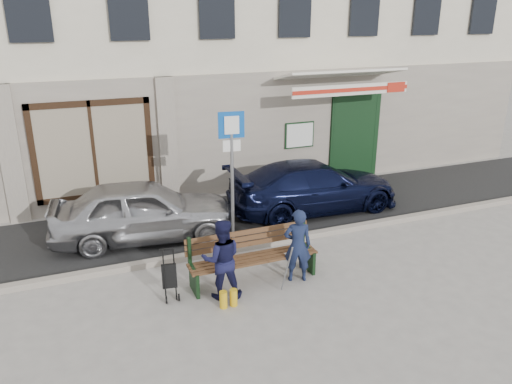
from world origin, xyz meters
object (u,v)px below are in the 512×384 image
car_navy (314,186)px  parking_sign (232,157)px  bench (251,258)px  stroller (169,277)px  car_silver (143,210)px  man (298,245)px  woman (222,259)px

car_navy → parking_sign: size_ratio=1.51×
parking_sign → bench: bearing=-90.2°
bench → stroller: bench is taller
car_silver → parking_sign: parking_sign is taller
car_navy → parking_sign: bearing=114.8°
man → woman: woman is taller
parking_sign → stroller: size_ratio=3.23×
bench → woman: 0.77m
bench → man: man is taller
bench → man: size_ratio=1.72×
car_silver → stroller: car_silver is taller
car_navy → man: man is taller
car_navy → woman: (-3.37, -3.01, 0.09)m
parking_sign → bench: size_ratio=1.18×
bench → man: bearing=-19.6°
car_navy → parking_sign: 3.03m
car_silver → woman: bearing=-156.7°
car_navy → bench: (-2.72, -2.70, -0.17)m
stroller → car_navy: bearing=41.7°
man → woman: 1.45m
stroller → parking_sign: bearing=52.1°
bench → parking_sign: bearing=82.3°
man → woman: bearing=18.3°
woman → car_navy: bearing=-125.3°
car_silver → man: (2.28, -2.84, 0.04)m
car_silver → parking_sign: 2.32m
man → stroller: man is taller
car_navy → woman: bearing=132.7°
man → stroller: size_ratio=1.58×
car_silver → car_navy: bearing=-80.8°
car_navy → bench: size_ratio=1.79×
woman → stroller: bearing=-6.6°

